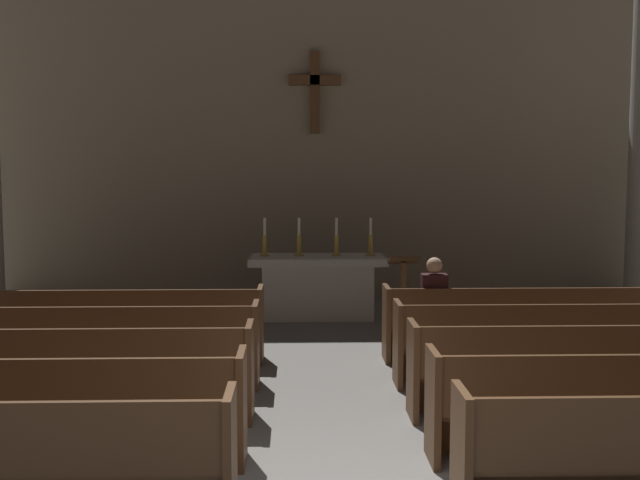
% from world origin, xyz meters
% --- Properties ---
extents(pew_left_row_2, '(3.62, 0.50, 0.95)m').
position_xyz_m(pew_left_row_2, '(-2.57, 1.10, 0.48)').
color(pew_left_row_2, brown).
rests_on(pew_left_row_2, ground).
extents(pew_left_row_3, '(3.62, 0.50, 0.95)m').
position_xyz_m(pew_left_row_3, '(-2.57, 2.25, 0.48)').
color(pew_left_row_3, brown).
rests_on(pew_left_row_3, ground).
extents(pew_left_row_4, '(3.62, 0.50, 0.95)m').
position_xyz_m(pew_left_row_4, '(-2.57, 3.39, 0.48)').
color(pew_left_row_4, brown).
rests_on(pew_left_row_4, ground).
extents(pew_left_row_5, '(3.62, 0.50, 0.95)m').
position_xyz_m(pew_left_row_5, '(-2.57, 4.53, 0.48)').
color(pew_left_row_5, brown).
rests_on(pew_left_row_5, ground).
extents(pew_right_row_3, '(3.62, 0.50, 0.95)m').
position_xyz_m(pew_right_row_3, '(2.57, 2.25, 0.48)').
color(pew_right_row_3, brown).
rests_on(pew_right_row_3, ground).
extents(pew_right_row_4, '(3.62, 0.50, 0.95)m').
position_xyz_m(pew_right_row_4, '(2.57, 3.39, 0.48)').
color(pew_right_row_4, brown).
rests_on(pew_right_row_4, ground).
extents(pew_right_row_5, '(3.62, 0.50, 0.95)m').
position_xyz_m(pew_right_row_5, '(2.57, 4.53, 0.48)').
color(pew_right_row_5, brown).
rests_on(pew_right_row_5, ground).
extents(altar, '(2.20, 0.90, 1.01)m').
position_xyz_m(altar, '(0.00, 7.35, 0.53)').
color(altar, '#BCB7AD').
rests_on(altar, ground).
extents(candlestick_outer_left, '(0.16, 0.16, 0.61)m').
position_xyz_m(candlestick_outer_left, '(-0.85, 7.35, 1.20)').
color(candlestick_outer_left, '#B79338').
rests_on(candlestick_outer_left, altar).
extents(candlestick_inner_left, '(0.16, 0.16, 0.61)m').
position_xyz_m(candlestick_inner_left, '(-0.30, 7.35, 1.20)').
color(candlestick_inner_left, '#B79338').
rests_on(candlestick_inner_left, altar).
extents(candlestick_inner_right, '(0.16, 0.16, 0.61)m').
position_xyz_m(candlestick_inner_right, '(0.30, 7.35, 1.20)').
color(candlestick_inner_right, '#B79338').
rests_on(candlestick_inner_right, altar).
extents(candlestick_outer_right, '(0.16, 0.16, 0.61)m').
position_xyz_m(candlestick_outer_right, '(0.85, 7.35, 1.20)').
color(candlestick_outer_right, '#B79338').
rests_on(candlestick_outer_right, altar).
extents(apse_with_cross, '(11.71, 0.43, 6.86)m').
position_xyz_m(apse_with_cross, '(0.00, 9.53, 3.43)').
color(apse_with_cross, gray).
rests_on(apse_with_cross, ground).
extents(lectern, '(0.44, 0.36, 1.15)m').
position_xyz_m(lectern, '(1.22, 6.15, 0.55)').
color(lectern, brown).
rests_on(lectern, ground).
extents(lone_worshipper, '(0.32, 0.43, 1.32)m').
position_xyz_m(lone_worshipper, '(1.38, 4.57, 0.69)').
color(lone_worshipper, '#26262B').
rests_on(lone_worshipper, ground).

